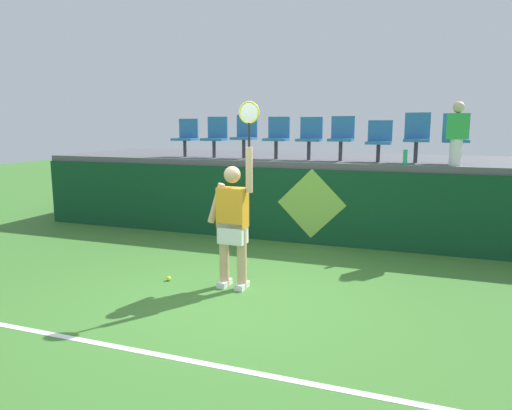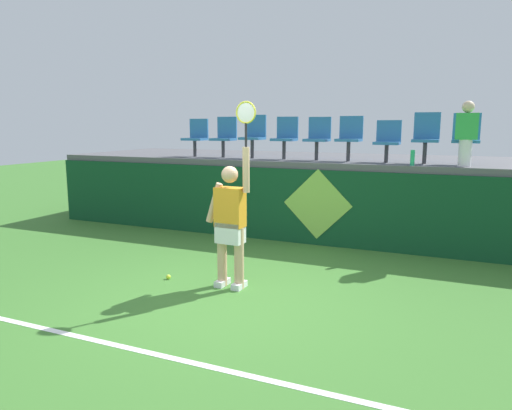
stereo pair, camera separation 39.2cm
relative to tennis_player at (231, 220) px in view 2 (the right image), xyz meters
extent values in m
plane|color=#3D752D|center=(0.17, -0.47, -0.92)|extent=(40.00, 40.00, 0.00)
cube|color=#0F4223|center=(0.17, 2.73, -0.24)|extent=(11.35, 0.20, 1.37)
cube|color=#56565B|center=(0.17, 4.28, 0.51)|extent=(11.35, 3.19, 0.12)
cube|color=white|center=(0.17, -2.00, -0.92)|extent=(10.21, 0.08, 0.01)
cube|color=white|center=(-0.14, 0.01, -0.88)|extent=(0.13, 0.27, 0.08)
cube|color=white|center=(0.12, -0.01, -0.88)|extent=(0.13, 0.27, 0.08)
cylinder|color=#DBAD84|center=(-0.14, 0.01, -0.50)|extent=(0.13, 0.13, 0.83)
cylinder|color=#DBAD84|center=(0.12, -0.01, -0.50)|extent=(0.13, 0.13, 0.83)
cube|color=white|center=(-0.01, 0.00, -0.17)|extent=(0.37, 0.24, 0.28)
cube|color=orange|center=(-0.01, 0.00, 0.17)|extent=(0.39, 0.24, 0.52)
sphere|color=#DBAD84|center=(-0.01, 0.00, 0.61)|extent=(0.22, 0.22, 0.22)
cylinder|color=#DBAD84|center=(-0.25, 0.01, 0.22)|extent=(0.26, 0.10, 0.55)
cylinder|color=#DBAD84|center=(0.23, -0.01, 0.68)|extent=(0.09, 0.09, 0.58)
cylinder|color=black|center=(0.23, -0.01, 1.12)|extent=(0.03, 0.03, 0.30)
torus|color=gold|center=(0.23, -0.01, 1.40)|extent=(0.28, 0.03, 0.28)
ellipsoid|color=silver|center=(0.23, -0.01, 1.40)|extent=(0.24, 0.03, 0.24)
sphere|color=#D1E533|center=(-0.96, -0.07, -0.89)|extent=(0.07, 0.07, 0.07)
cylinder|color=#26B272|center=(2.00, 2.79, 0.70)|extent=(0.07, 0.07, 0.26)
cylinder|color=#38383D|center=(-2.49, 3.29, 0.74)|extent=(0.07, 0.07, 0.34)
cube|color=#2D70B2|center=(-2.49, 3.29, 0.94)|extent=(0.44, 0.42, 0.05)
cube|color=#2D70B2|center=(-2.49, 3.48, 1.17)|extent=(0.44, 0.04, 0.41)
cylinder|color=#38383D|center=(-1.81, 3.29, 0.74)|extent=(0.07, 0.07, 0.35)
cube|color=#2D70B2|center=(-1.81, 3.29, 0.94)|extent=(0.44, 0.42, 0.05)
cube|color=#2D70B2|center=(-1.81, 3.48, 1.19)|extent=(0.44, 0.04, 0.44)
cylinder|color=#38383D|center=(-1.15, 3.29, 0.76)|extent=(0.07, 0.07, 0.38)
cube|color=#2D70B2|center=(-1.15, 3.29, 0.97)|extent=(0.44, 0.42, 0.05)
cube|color=#2D70B2|center=(-1.15, 3.48, 1.22)|extent=(0.44, 0.04, 0.45)
cylinder|color=#38383D|center=(-0.47, 3.29, 0.75)|extent=(0.07, 0.07, 0.36)
cube|color=#2D70B2|center=(-0.47, 3.29, 0.96)|extent=(0.44, 0.42, 0.05)
cube|color=#2D70B2|center=(-0.47, 3.48, 1.19)|extent=(0.44, 0.04, 0.42)
cylinder|color=#38383D|center=(0.19, 3.29, 0.75)|extent=(0.07, 0.07, 0.36)
cube|color=#2D70B2|center=(0.19, 3.29, 0.95)|extent=(0.44, 0.42, 0.05)
cube|color=#2D70B2|center=(0.19, 3.48, 1.19)|extent=(0.44, 0.04, 0.41)
cylinder|color=#38383D|center=(0.81, 3.29, 0.75)|extent=(0.07, 0.07, 0.37)
cube|color=#2D70B2|center=(0.81, 3.29, 0.96)|extent=(0.44, 0.42, 0.05)
cube|color=#2D70B2|center=(0.81, 3.48, 1.20)|extent=(0.44, 0.04, 0.42)
cylinder|color=#38383D|center=(1.50, 3.29, 0.73)|extent=(0.07, 0.07, 0.32)
cube|color=#2D70B2|center=(1.50, 3.29, 0.92)|extent=(0.44, 0.42, 0.05)
cube|color=#2D70B2|center=(1.50, 3.48, 1.13)|extent=(0.44, 0.04, 0.38)
cylinder|color=#38383D|center=(2.15, 3.29, 0.76)|extent=(0.07, 0.07, 0.37)
cube|color=#2D70B2|center=(2.15, 3.29, 0.97)|extent=(0.44, 0.42, 0.05)
cube|color=#2D70B2|center=(2.15, 3.48, 1.23)|extent=(0.44, 0.04, 0.47)
cylinder|color=#38383D|center=(2.79, 3.29, 0.75)|extent=(0.07, 0.07, 0.37)
cube|color=#2D70B2|center=(2.79, 3.29, 0.97)|extent=(0.44, 0.42, 0.05)
cube|color=#2D70B2|center=(2.79, 3.48, 1.22)|extent=(0.44, 0.04, 0.45)
cylinder|color=white|center=(2.79, 2.97, 0.79)|extent=(0.20, 0.20, 0.44)
cube|color=green|center=(2.79, 2.97, 1.22)|extent=(0.34, 0.20, 0.42)
sphere|color=beige|center=(2.79, 2.97, 1.53)|extent=(0.19, 0.19, 0.19)
cube|color=#0F4223|center=(0.43, 2.63, -0.92)|extent=(0.90, 0.01, 0.00)
plane|color=#8CC64C|center=(0.43, 2.62, -0.17)|extent=(1.27, 0.00, 1.27)
camera|label=1|loc=(2.38, -5.60, 1.25)|focal=33.08mm
camera|label=2|loc=(2.74, -5.45, 1.25)|focal=33.08mm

